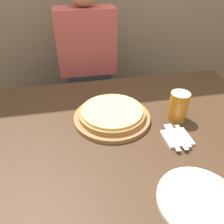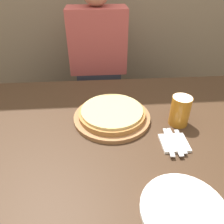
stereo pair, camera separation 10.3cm
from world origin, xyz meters
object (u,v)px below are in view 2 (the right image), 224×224
pizza_on_board (112,115)px  spoon (180,141)px  fork (169,142)px  dinner_plate (184,210)px  dinner_knife (174,141)px  beer_glass (180,110)px  diner_person (99,79)px

pizza_on_board → spoon: pizza_on_board is taller
fork → pizza_on_board: bearing=138.0°
dinner_plate → fork: size_ratio=1.55×
pizza_on_board → fork: (0.22, -0.20, -0.01)m
dinner_knife → spoon: (0.03, 0.00, 0.00)m
pizza_on_board → beer_glass: bearing=-10.6°
beer_glass → spoon: beer_glass is taller
fork → dinner_knife: bearing=0.0°
spoon → diner_person: 0.91m
pizza_on_board → fork: 0.30m
beer_glass → fork: (-0.09, -0.14, -0.06)m
dinner_knife → diner_person: size_ratio=0.13×
dinner_knife → spoon: size_ratio=1.17×
pizza_on_board → spoon: bearing=-36.3°
spoon → dinner_plate: bearing=-106.8°
fork → spoon: 0.05m
beer_glass → diner_person: bearing=116.9°
beer_glass → spoon: size_ratio=0.96×
pizza_on_board → diner_person: diner_person is taller
pizza_on_board → dinner_plate: pizza_on_board is taller
fork → diner_person: bearing=107.7°
pizza_on_board → beer_glass: 0.32m
dinner_knife → spoon: bearing=0.0°
beer_glass → dinner_knife: bearing=-113.6°
spoon → fork: bearing=180.0°
fork → dinner_knife: 0.02m
spoon → diner_person: size_ratio=0.11×
dinner_plate → spoon: (0.09, 0.30, 0.01)m
pizza_on_board → dinner_knife: 0.31m
dinner_plate → diner_person: size_ratio=0.21×
pizza_on_board → diner_person: size_ratio=0.28×
spoon → beer_glass: bearing=75.5°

